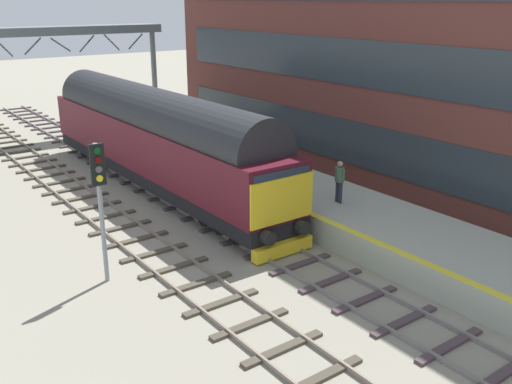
% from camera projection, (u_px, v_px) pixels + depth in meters
% --- Properties ---
extents(ground_plane, '(140.00, 140.00, 0.00)m').
position_uv_depth(ground_plane, '(208.00, 215.00, 23.57)').
color(ground_plane, gray).
rests_on(ground_plane, ground).
extents(track_main, '(2.50, 60.00, 0.15)m').
position_uv_depth(track_main, '(208.00, 214.00, 23.55)').
color(track_main, gray).
rests_on(track_main, ground).
extents(track_adjacent_west, '(2.50, 60.00, 0.15)m').
position_uv_depth(track_adjacent_west, '(128.00, 233.00, 21.58)').
color(track_adjacent_west, gray).
rests_on(track_adjacent_west, ground).
extents(station_platform, '(4.00, 44.00, 1.01)m').
position_uv_depth(station_platform, '(277.00, 187.00, 25.43)').
color(station_platform, '#A8AE9E').
rests_on(station_platform, ground).
extents(station_building, '(5.16, 37.48, 14.71)m').
position_uv_depth(station_building, '(459.00, 26.00, 24.05)').
color(station_building, brown).
rests_on(station_building, ground).
extents(diesel_locomotive, '(2.74, 18.97, 4.68)m').
position_uv_depth(diesel_locomotive, '(155.00, 136.00, 26.16)').
color(diesel_locomotive, black).
rests_on(diesel_locomotive, ground).
extents(signal_post_near, '(0.44, 0.22, 4.45)m').
position_uv_depth(signal_post_near, '(100.00, 194.00, 17.14)').
color(signal_post_near, gray).
rests_on(signal_post_near, ground).
extents(platform_number_sign, '(0.10, 0.44, 1.85)m').
position_uv_depth(platform_number_sign, '(303.00, 175.00, 21.19)').
color(platform_number_sign, slate).
rests_on(platform_number_sign, station_platform).
extents(waiting_passenger, '(0.36, 0.51, 1.64)m').
position_uv_depth(waiting_passenger, '(340.00, 178.00, 21.73)').
color(waiting_passenger, '#262D3E').
rests_on(waiting_passenger, station_platform).
extents(overhead_footbridge, '(12.81, 2.00, 6.84)m').
position_uv_depth(overhead_footbridge, '(60.00, 37.00, 34.91)').
color(overhead_footbridge, slate).
rests_on(overhead_footbridge, ground).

